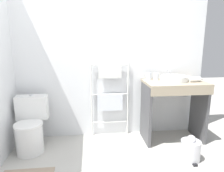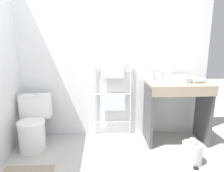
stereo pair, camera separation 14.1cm
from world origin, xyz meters
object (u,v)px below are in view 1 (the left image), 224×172
Objects in this scene: cup_near_wall at (149,76)px; hair_dryer at (195,79)px; sink_basin at (174,78)px; cup_near_edge at (156,76)px; towel_radiator at (110,92)px; trash_bin at (190,150)px; toilet at (30,128)px.

hair_dryer is (0.60, -0.23, -0.01)m from cup_near_wall.
cup_near_edge reaches higher than sink_basin.
trash_bin is at bearing -40.65° from towel_radiator.
towel_radiator reaches higher than hair_dryer.
trash_bin is (0.34, -0.75, -0.80)m from cup_near_wall.
towel_radiator reaches higher than sink_basin.
cup_near_wall is 0.96× the size of cup_near_edge.
towel_radiator is 10.89× the size of cup_near_edge.
trash_bin is (0.92, -0.79, -0.57)m from towel_radiator.
towel_radiator is at bearing 167.10° from hair_dryer.
hair_dryer is at bearing 62.72° from trash_bin.
hair_dryer is 0.98m from trash_bin.
sink_basin reaches higher than hair_dryer.
toilet is at bearing -170.83° from cup_near_wall.
towel_radiator is 1.23m from hair_dryer.
hair_dryer is (1.18, -0.27, 0.22)m from towel_radiator.
towel_radiator is at bearing 15.63° from toilet.
sink_basin is 0.29m from hair_dryer.
sink_basin is at bearing -27.06° from cup_near_wall.
sink_basin is 1.82× the size of hair_dryer.
cup_near_edge is at bearing 6.98° from toilet.
cup_near_wall is at bearing 158.84° from hair_dryer.
trash_bin is at bearing -13.34° from toilet.
sink_basin is at bearing 3.02° from toilet.
toilet is at bearing 166.66° from trash_bin.
hair_dryer is at bearing -12.90° from towel_radiator.
cup_near_edge is 0.32× the size of trash_bin.
sink_basin is 0.36m from cup_near_wall.
toilet is at bearing -164.37° from towel_radiator.
hair_dryer is at bearing -13.70° from sink_basin.
towel_radiator is 5.61× the size of hair_dryer.
sink_basin is 0.26m from cup_near_edge.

